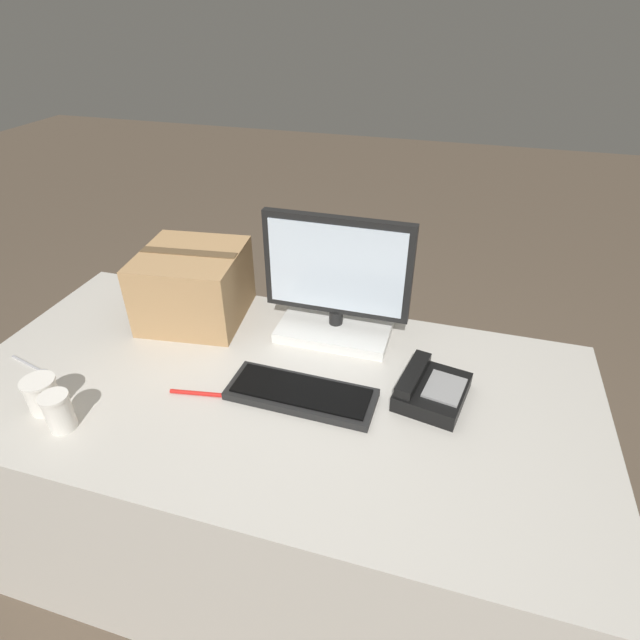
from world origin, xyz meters
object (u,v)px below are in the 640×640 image
Objects in this scene: spoon at (36,368)px; desk_phone at (430,389)px; paper_cup_left at (42,394)px; paper_cup_right at (59,412)px; keyboard at (301,394)px; monitor at (336,291)px; pen_marker at (196,393)px; cardboard_box at (194,285)px.

desk_phone is at bearing 24.33° from spoon.
paper_cup_left is at bearing -25.56° from spoon.
keyboard is at bearing 26.76° from paper_cup_right.
paper_cup_right is at bearing -21.07° from spoon.
monitor is 3.07× the size of pen_marker.
paper_cup_right reaches higher than spoon.
paper_cup_left is (-0.65, -0.56, -0.11)m from monitor.
paper_cup_left is 0.58× the size of spoon.
monitor is 4.32× the size of paper_cup_right.
spoon is 0.51m from pen_marker.
keyboard is at bearing -174.98° from pen_marker.
cardboard_box is (-0.48, -0.04, -0.04)m from monitor.
cardboard_box is (-0.47, 0.30, 0.11)m from keyboard.
keyboard is 3.87× the size of paper_cup_right.
monitor is at bearing 155.06° from desk_phone.
monitor is 0.42m from desk_phone.
desk_phone is 1.15m from spoon.
monitor reaches higher than spoon.
paper_cup_left is at bearing 14.81° from pen_marker.
paper_cup_left is 0.65× the size of pen_marker.
keyboard is 2.75× the size of pen_marker.
monitor is at bearing 42.71° from spoon.
pen_marker is (-0.28, -0.07, -0.01)m from keyboard.
desk_phone reaches higher than spoon.
paper_cup_left is 0.91× the size of paper_cup_right.
cardboard_box reaches higher than spoon.
spoon is 0.53m from cardboard_box.
paper_cup_left is (-0.98, -0.33, 0.02)m from desk_phone.
pen_marker is (0.36, 0.16, -0.04)m from paper_cup_left.
paper_cup_right is 0.71× the size of pen_marker.
desk_phone reaches higher than keyboard.
paper_cup_left is 0.39m from pen_marker.
spoon is at bearing -151.63° from monitor.
pen_marker is at bearing 24.05° from paper_cup_left.
desk_phone is at bearing -173.92° from pen_marker.
keyboard is at bearing 21.62° from spoon.
spoon is at bearing 144.60° from paper_cup_right.
spoon is (-0.80, -0.43, -0.15)m from monitor.
cardboard_box is at bearing -175.58° from monitor.
keyboard is 1.80× the size of desk_phone.
cardboard_box is at bearing -72.14° from pen_marker.
spoon is 1.12× the size of pen_marker.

